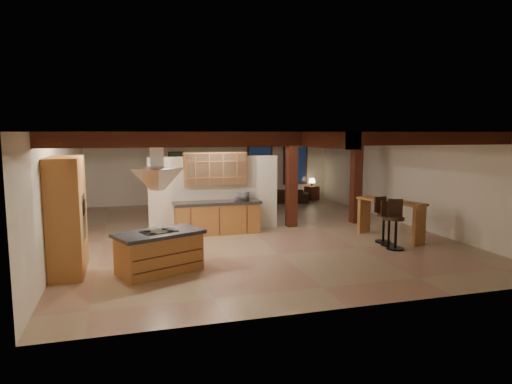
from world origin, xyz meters
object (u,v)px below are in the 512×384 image
Objects in this scene: bar_counter at (390,213)px; kitchen_island at (159,252)px; sofa at (285,196)px; dining_table at (232,210)px.

kitchen_island is at bearing -167.58° from bar_counter.
sofa is 0.94× the size of bar_counter.
kitchen_island is at bearing -134.39° from dining_table.
dining_table is 4.00m from sofa.
kitchen_island is 6.21m from dining_table.
bar_counter is at bearing 113.07° from sofa.
dining_table is 0.78× the size of bar_counter.
bar_counter is (0.59, -6.90, 0.43)m from sofa.
kitchen_island is 0.96× the size of bar_counter.
dining_table reaches higher than sofa.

